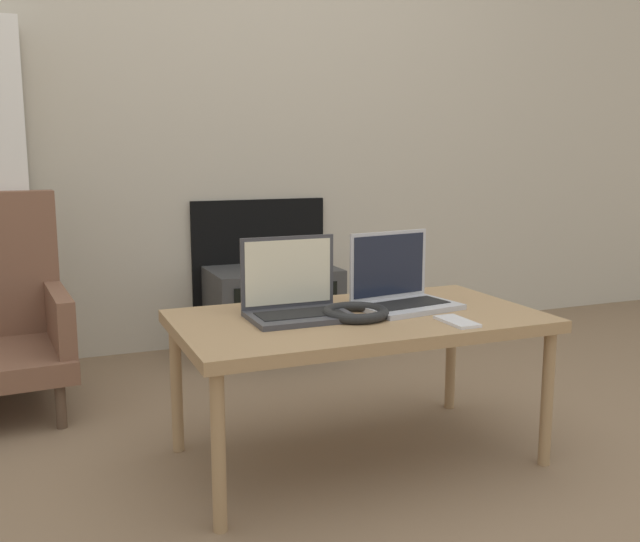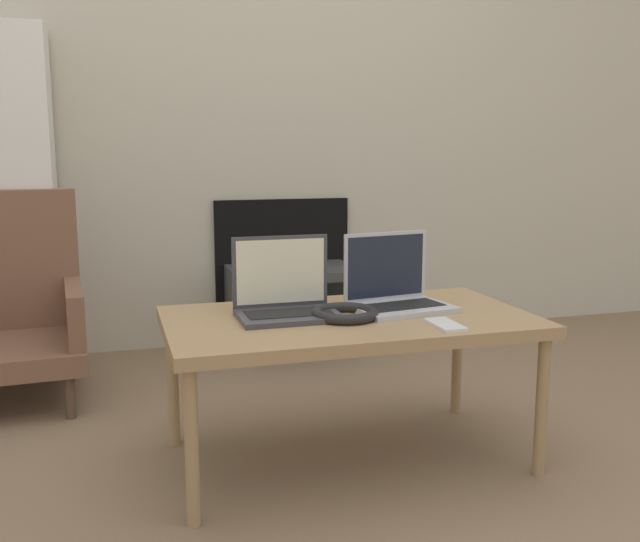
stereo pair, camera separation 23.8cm
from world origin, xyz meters
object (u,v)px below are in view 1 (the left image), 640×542
object	(u,v)px
phone	(457,321)
laptop_right	(400,290)
laptop_left	(295,298)
headphones	(356,313)
tv	(273,310)

from	to	relation	value
phone	laptop_right	bearing A→B (deg)	100.07
laptop_left	phone	size ratio (longest dim) A/B	2.01
headphones	tv	size ratio (longest dim) A/B	0.34
laptop_right	tv	world-z (taller)	laptop_right
laptop_right	headphones	xyz separation A→B (m)	(-0.19, -0.09, -0.04)
tv	laptop_right	bearing A→B (deg)	-88.52
laptop_right	headphones	size ratio (longest dim) A/B	1.65
laptop_left	phone	xyz separation A→B (m)	(0.40, -0.26, -0.05)
laptop_right	tv	distance (m)	1.20
laptop_left	phone	bearing A→B (deg)	-32.70
laptop_right	phone	world-z (taller)	laptop_right
headphones	phone	bearing A→B (deg)	-35.17
phone	headphones	bearing A→B (deg)	144.83
laptop_left	tv	distance (m)	1.24
headphones	laptop_left	bearing A→B (deg)	151.17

